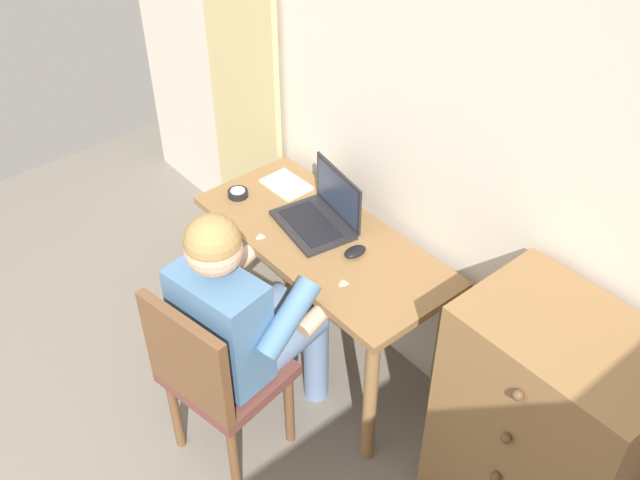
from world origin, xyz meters
The scene contains 10 objects.
wall_back centered at (0.00, 2.20, 1.25)m, with size 4.80×0.05×2.50m, color beige.
curtain_panel centered at (-1.32, 2.13, 1.08)m, with size 0.55×0.03×2.16m, color #CCB77A.
desk centered at (-0.41, 1.87, 0.62)m, with size 1.17×0.52×0.75m.
dresser centered at (0.70, 1.91, 0.53)m, with size 0.65×0.48×1.05m.
chair centered at (-0.28, 1.22, 0.50)m, with size 0.48×0.47×0.89m.
person_seated centered at (-0.31, 1.40, 0.68)m, with size 0.60×0.63×1.21m.
laptop centered at (-0.49, 1.92, 0.80)m, with size 0.38×0.30×0.24m.
computer_mouse centered at (-0.24, 1.90, 0.76)m, with size 0.06×0.10×0.03m, color black.
desk_clock centered at (-0.87, 1.77, 0.76)m, with size 0.09×0.09×0.03m.
notebook_pad centered at (-0.80, 1.98, 0.75)m, with size 0.21×0.15×0.01m, color silver.
Camera 1 is at (1.37, 0.37, 2.64)m, focal length 40.78 mm.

